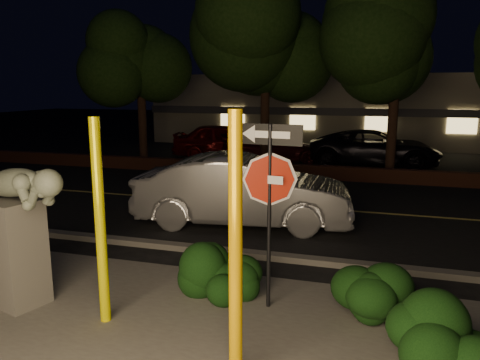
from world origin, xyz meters
name	(u,v)px	position (x,y,z in m)	size (l,w,h in m)	color
ground	(314,186)	(0.00, 10.00, 0.00)	(90.00, 90.00, 0.00)	black
road	(299,208)	(0.00, 7.00, 0.01)	(80.00, 8.00, 0.01)	black
lane_marking	(299,207)	(0.00, 7.00, 0.02)	(80.00, 0.12, 0.01)	tan
curb	(265,256)	(0.00, 2.90, 0.06)	(80.00, 0.25, 0.12)	#4C4944
brick_wall	(319,172)	(0.00, 11.30, 0.25)	(40.00, 0.35, 0.50)	#4E2619
parking_lot	(333,157)	(0.00, 17.00, 0.01)	(40.00, 12.00, 0.01)	black
building	(347,108)	(0.00, 24.99, 2.00)	(22.00, 10.20, 4.00)	#686053
tree_far_a	(139,38)	(-8.00, 13.00, 5.34)	(4.60, 4.60, 7.43)	black
tree_far_b	(266,16)	(-2.50, 13.20, 6.05)	(5.20, 5.20, 8.41)	black
tree_far_c	(399,20)	(2.50, 12.80, 5.66)	(4.80, 4.80, 7.84)	black
yellow_pole_left	(100,223)	(-1.64, -0.19, 1.48)	(0.15, 0.15, 2.95)	#F0E700
yellow_pole_right	(236,252)	(0.57, -0.97, 1.56)	(0.16, 0.16, 3.12)	#FEB604
signpost	(270,180)	(0.52, 0.90, 2.00)	(0.95, 0.14, 2.82)	black
sculpture	(16,220)	(-3.13, -0.11, 1.38)	(2.08, 1.10, 2.24)	#4C4944
hedge_center	(231,272)	(-0.10, 0.98, 0.48)	(1.84, 0.86, 0.96)	black
hedge_right	(368,289)	(1.99, 0.91, 0.49)	(1.49, 0.80, 0.97)	black
hedge_far_right	(440,335)	(2.83, -0.16, 0.48)	(1.39, 0.87, 0.97)	black
silver_sedan	(243,191)	(-1.06, 5.00, 0.85)	(1.81, 5.18, 1.71)	#A9A9AE
parked_car_red	(225,141)	(-4.83, 15.07, 0.82)	(1.95, 4.84, 1.65)	#670A0C
parked_car_darkred	(272,148)	(-2.46, 14.47, 0.66)	(1.84, 4.54, 1.32)	#471015
parked_car_dark	(375,148)	(1.90, 15.03, 0.76)	(2.51, 5.44, 1.51)	black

